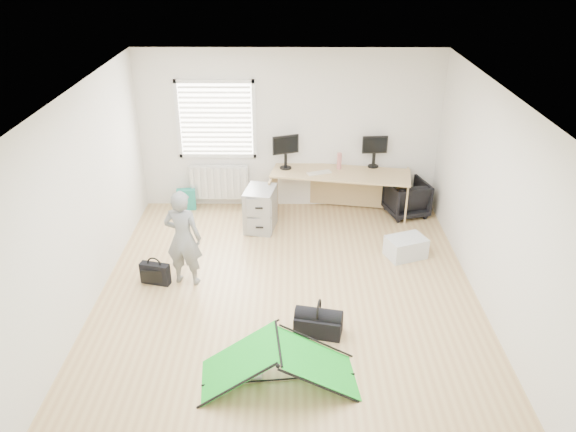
{
  "coord_description": "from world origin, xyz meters",
  "views": [
    {
      "loc": [
        0.05,
        -6.2,
        4.3
      ],
      "look_at": [
        0.0,
        0.4,
        0.95
      ],
      "focal_mm": 35.0,
      "sensor_mm": 36.0,
      "label": 1
    }
  ],
  "objects_px": {
    "person": "(183,238)",
    "storage_crate": "(406,247)",
    "laptop_bag": "(155,274)",
    "monitor_left": "(286,156)",
    "thermos": "(339,161)",
    "duffel_bag": "(318,325)",
    "desk": "(340,194)",
    "monitor_right": "(374,156)",
    "office_chair": "(406,198)",
    "filing_cabinet": "(260,209)",
    "kite": "(279,362)"
  },
  "relations": [
    {
      "from": "person",
      "to": "thermos",
      "type": "bearing_deg",
      "value": -124.99
    },
    {
      "from": "desk",
      "to": "filing_cabinet",
      "type": "relative_size",
      "value": 3.27
    },
    {
      "from": "monitor_left",
      "to": "thermos",
      "type": "bearing_deg",
      "value": -20.41
    },
    {
      "from": "monitor_left",
      "to": "storage_crate",
      "type": "bearing_deg",
      "value": -60.96
    },
    {
      "from": "thermos",
      "to": "storage_crate",
      "type": "distance_m",
      "value": 1.94
    },
    {
      "from": "office_chair",
      "to": "laptop_bag",
      "type": "distance_m",
      "value": 4.35
    },
    {
      "from": "desk",
      "to": "person",
      "type": "relative_size",
      "value": 1.65
    },
    {
      "from": "filing_cabinet",
      "to": "thermos",
      "type": "xyz_separation_m",
      "value": [
        1.29,
        0.67,
        0.56
      ]
    },
    {
      "from": "desk",
      "to": "storage_crate",
      "type": "bearing_deg",
      "value": -47.79
    },
    {
      "from": "monitor_left",
      "to": "monitor_right",
      "type": "height_order",
      "value": "monitor_left"
    },
    {
      "from": "laptop_bag",
      "to": "monitor_right",
      "type": "bearing_deg",
      "value": 50.69
    },
    {
      "from": "storage_crate",
      "to": "laptop_bag",
      "type": "relative_size",
      "value": 1.36
    },
    {
      "from": "storage_crate",
      "to": "laptop_bag",
      "type": "bearing_deg",
      "value": -168.21
    },
    {
      "from": "monitor_left",
      "to": "thermos",
      "type": "xyz_separation_m",
      "value": [
        0.89,
        -0.01,
        -0.07
      ]
    },
    {
      "from": "monitor_right",
      "to": "thermos",
      "type": "distance_m",
      "value": 0.59
    },
    {
      "from": "duffel_bag",
      "to": "thermos",
      "type": "bearing_deg",
      "value": 93.93
    },
    {
      "from": "office_chair",
      "to": "filing_cabinet",
      "type": "bearing_deg",
      "value": -3.24
    },
    {
      "from": "duffel_bag",
      "to": "laptop_bag",
      "type": "bearing_deg",
      "value": 165.98
    },
    {
      "from": "monitor_left",
      "to": "laptop_bag",
      "type": "relative_size",
      "value": 1.1
    },
    {
      "from": "thermos",
      "to": "storage_crate",
      "type": "xyz_separation_m",
      "value": [
        0.9,
        -1.55,
        -0.75
      ]
    },
    {
      "from": "monitor_left",
      "to": "laptop_bag",
      "type": "distance_m",
      "value": 3.0
    },
    {
      "from": "monitor_right",
      "to": "person",
      "type": "height_order",
      "value": "person"
    },
    {
      "from": "monitor_right",
      "to": "laptop_bag",
      "type": "xyz_separation_m",
      "value": [
        -3.22,
        -2.37,
        -0.82
      ]
    },
    {
      "from": "monitor_right",
      "to": "office_chair",
      "type": "distance_m",
      "value": 0.9
    },
    {
      "from": "monitor_right",
      "to": "storage_crate",
      "type": "xyz_separation_m",
      "value": [
        0.32,
        -1.63,
        -0.82
      ]
    },
    {
      "from": "office_chair",
      "to": "desk",
      "type": "bearing_deg",
      "value": -14.05
    },
    {
      "from": "monitor_left",
      "to": "kite",
      "type": "bearing_deg",
      "value": -110.41
    },
    {
      "from": "person",
      "to": "duffel_bag",
      "type": "bearing_deg",
      "value": 157.83
    },
    {
      "from": "monitor_right",
      "to": "storage_crate",
      "type": "bearing_deg",
      "value": -84.07
    },
    {
      "from": "duffel_bag",
      "to": "office_chair",
      "type": "bearing_deg",
      "value": 75.18
    },
    {
      "from": "person",
      "to": "desk",
      "type": "bearing_deg",
      "value": -127.47
    },
    {
      "from": "person",
      "to": "storage_crate",
      "type": "xyz_separation_m",
      "value": [
        3.12,
        0.7,
        -0.53
      ]
    },
    {
      "from": "monitor_left",
      "to": "duffel_bag",
      "type": "height_order",
      "value": "monitor_left"
    },
    {
      "from": "storage_crate",
      "to": "thermos",
      "type": "bearing_deg",
      "value": 120.16
    },
    {
      "from": "desk",
      "to": "office_chair",
      "type": "height_order",
      "value": "desk"
    },
    {
      "from": "desk",
      "to": "office_chair",
      "type": "relative_size",
      "value": 3.42
    },
    {
      "from": "thermos",
      "to": "kite",
      "type": "bearing_deg",
      "value": -102.47
    },
    {
      "from": "monitor_left",
      "to": "monitor_right",
      "type": "relative_size",
      "value": 1.06
    },
    {
      "from": "filing_cabinet",
      "to": "monitor_left",
      "type": "relative_size",
      "value": 1.56
    },
    {
      "from": "monitor_right",
      "to": "office_chair",
      "type": "relative_size",
      "value": 0.63
    },
    {
      "from": "thermos",
      "to": "duffel_bag",
      "type": "xyz_separation_m",
      "value": [
        -0.46,
        -3.34,
        -0.79
      ]
    },
    {
      "from": "desk",
      "to": "duffel_bag",
      "type": "bearing_deg",
      "value": -89.12
    },
    {
      "from": "monitor_left",
      "to": "person",
      "type": "bearing_deg",
      "value": -140.65
    },
    {
      "from": "desk",
      "to": "kite",
      "type": "bearing_deg",
      "value": -93.71
    },
    {
      "from": "office_chair",
      "to": "person",
      "type": "bearing_deg",
      "value": 16.46
    },
    {
      "from": "storage_crate",
      "to": "duffel_bag",
      "type": "bearing_deg",
      "value": -127.2
    },
    {
      "from": "person",
      "to": "storage_crate",
      "type": "relative_size",
      "value": 2.49
    },
    {
      "from": "kite",
      "to": "laptop_bag",
      "type": "xyz_separation_m",
      "value": [
        -1.72,
        1.87,
        -0.1
      ]
    },
    {
      "from": "monitor_right",
      "to": "person",
      "type": "bearing_deg",
      "value": -145.27
    },
    {
      "from": "monitor_left",
      "to": "duffel_bag",
      "type": "relative_size",
      "value": 0.8
    }
  ]
}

